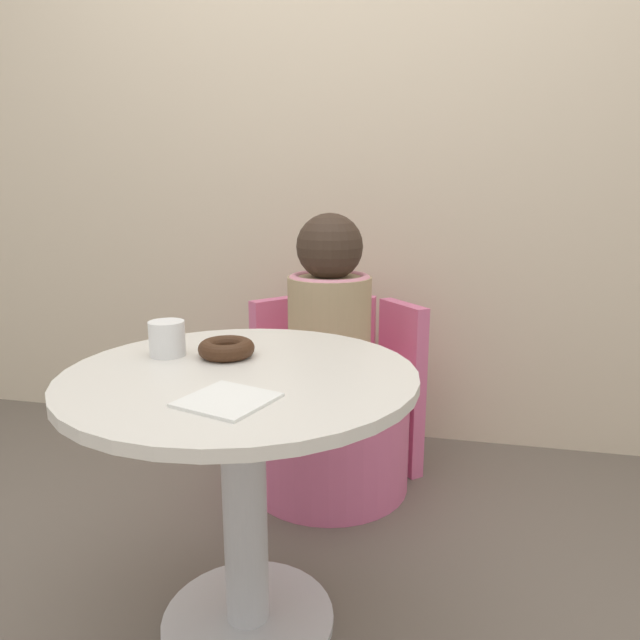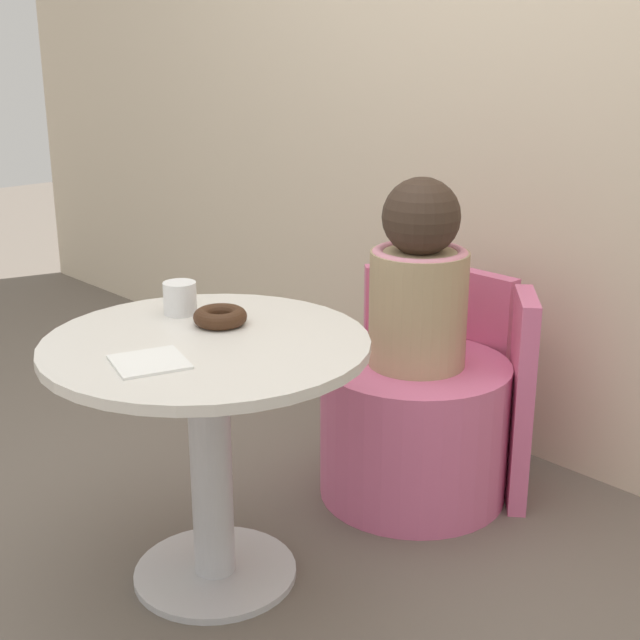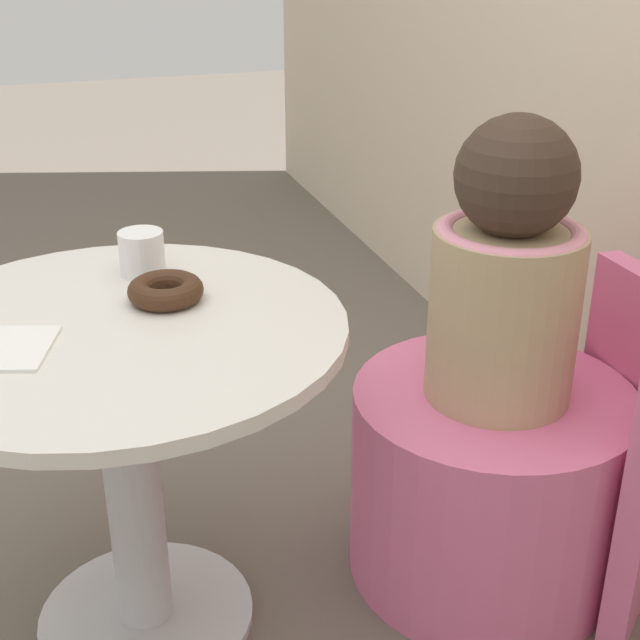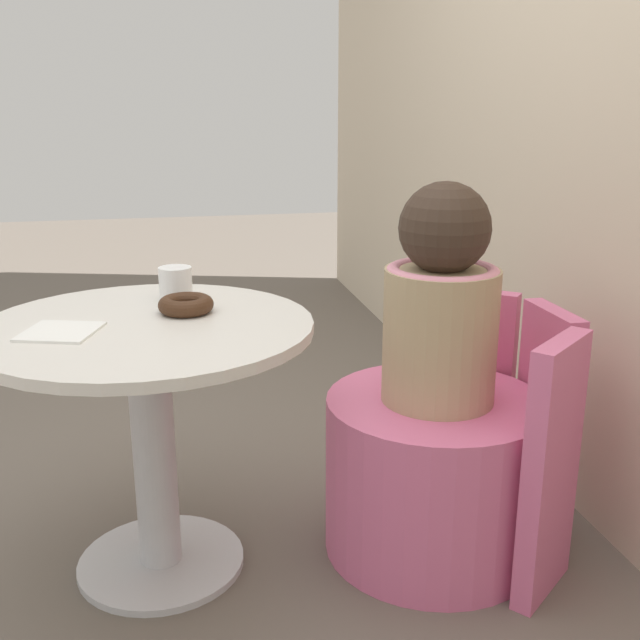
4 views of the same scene
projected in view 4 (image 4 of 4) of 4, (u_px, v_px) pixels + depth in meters
The scene contains 8 objects.
ground_plane at pixel (180, 572), 1.82m from camera, with size 12.00×12.00×0.00m, color #665B51.
round_table at pixel (150, 392), 1.73m from camera, with size 0.76×0.76×0.62m.
tub_chair at pixel (433, 474), 1.88m from camera, with size 0.54×0.54×0.40m.
booth_backrest at pixel (519, 428), 1.90m from camera, with size 0.64×0.23×0.61m.
child_figure at pixel (441, 304), 1.76m from camera, with size 0.27×0.27×0.53m.
donut at pixel (186, 305), 1.76m from camera, with size 0.13×0.13×0.04m.
cup at pixel (176, 283), 1.88m from camera, with size 0.08×0.08×0.08m.
paper_napkin at pixel (60, 332), 1.60m from camera, with size 0.19×0.19×0.01m.
Camera 4 is at (1.62, 0.01, 1.10)m, focal length 42.00 mm.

